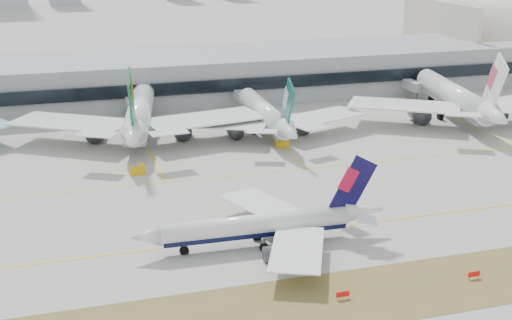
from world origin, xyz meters
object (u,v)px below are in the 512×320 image
object	(u,v)px
widebody_cathay	(267,115)
widebody_china_air	(457,99)
terminal	(184,76)
taxiing_airliner	(265,225)
widebody_eva	(139,115)

from	to	relation	value
widebody_cathay	widebody_china_air	distance (m)	59.93
terminal	taxiing_airliner	bearing A→B (deg)	-94.64
widebody_eva	widebody_cathay	xyz separation A→B (m)	(35.03, -6.37, -1.21)
taxiing_airliner	terminal	xyz separation A→B (m)	(10.05, 123.86, 3.61)
widebody_cathay	terminal	size ratio (longest dim) A/B	0.21
taxiing_airliner	widebody_cathay	world-z (taller)	widebody_cathay
widebody_eva	widebody_china_air	xyz separation A→B (m)	(94.91, -8.27, 0.01)
widebody_china_air	terminal	xyz separation A→B (m)	(-72.93, 54.41, 0.80)
taxiing_airliner	widebody_cathay	size ratio (longest dim) A/B	0.83
taxiing_airliner	widebody_china_air	size ratio (longest dim) A/B	0.69
widebody_eva	widebody_cathay	world-z (taller)	widebody_eva
taxiing_airliner	terminal	bearing A→B (deg)	-93.02
widebody_eva	taxiing_airliner	bearing A→B (deg)	-160.11
widebody_eva	widebody_china_air	distance (m)	95.27
widebody_china_air	taxiing_airliner	bearing A→B (deg)	140.48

